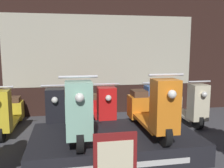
{
  "coord_description": "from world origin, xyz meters",
  "views": [
    {
      "loc": [
        -0.89,
        -2.05,
        1.64
      ],
      "look_at": [
        -0.07,
        2.31,
        0.98
      ],
      "focal_mm": 40.0,
      "sensor_mm": 36.0,
      "label": 1
    }
  ],
  "objects_px": {
    "scooter_display_left": "(77,112)",
    "scooter_backrow_2": "(102,108)",
    "scooter_display_right": "(151,109)",
    "price_sign_board": "(115,162)",
    "scooter_backrow_3": "(145,106)",
    "scooter_backrow_4": "(185,104)",
    "scooter_backrow_1": "(57,110)",
    "scooter_backrow_0": "(8,113)"
  },
  "relations": [
    {
      "from": "scooter_display_right",
      "to": "scooter_backrow_0",
      "type": "xyz_separation_m",
      "value": [
        -2.42,
        1.42,
        -0.31
      ]
    },
    {
      "from": "scooter_display_right",
      "to": "scooter_backrow_4",
      "type": "xyz_separation_m",
      "value": [
        1.31,
        1.42,
        -0.31
      ]
    },
    {
      "from": "scooter_display_left",
      "to": "scooter_backrow_1",
      "type": "bearing_deg",
      "value": 103.61
    },
    {
      "from": "scooter_backrow_0",
      "to": "scooter_backrow_1",
      "type": "xyz_separation_m",
      "value": [
        0.93,
        0.0,
        0.0
      ]
    },
    {
      "from": "scooter_backrow_2",
      "to": "price_sign_board",
      "type": "distance_m",
      "value": 2.42
    },
    {
      "from": "scooter_display_right",
      "to": "scooter_backrow_1",
      "type": "relative_size",
      "value": 1.0
    },
    {
      "from": "scooter_display_right",
      "to": "scooter_backrow_2",
      "type": "distance_m",
      "value": 1.56
    },
    {
      "from": "scooter_backrow_2",
      "to": "scooter_backrow_1",
      "type": "bearing_deg",
      "value": 180.0
    },
    {
      "from": "scooter_display_left",
      "to": "scooter_backrow_0",
      "type": "bearing_deg",
      "value": 131.91
    },
    {
      "from": "scooter_display_right",
      "to": "scooter_backrow_3",
      "type": "distance_m",
      "value": 1.5
    },
    {
      "from": "scooter_backrow_1",
      "to": "scooter_backrow_2",
      "type": "xyz_separation_m",
      "value": [
        0.93,
        0.0,
        0.0
      ]
    },
    {
      "from": "scooter_backrow_3",
      "to": "price_sign_board",
      "type": "distance_m",
      "value": 2.67
    },
    {
      "from": "scooter_display_right",
      "to": "scooter_display_left",
      "type": "bearing_deg",
      "value": 180.0
    },
    {
      "from": "scooter_backrow_0",
      "to": "scooter_backrow_2",
      "type": "relative_size",
      "value": 1.0
    },
    {
      "from": "scooter_display_left",
      "to": "scooter_backrow_1",
      "type": "xyz_separation_m",
      "value": [
        -0.34,
        1.42,
        -0.31
      ]
    },
    {
      "from": "scooter_display_left",
      "to": "scooter_backrow_2",
      "type": "relative_size",
      "value": 1.0
    },
    {
      "from": "scooter_display_left",
      "to": "price_sign_board",
      "type": "xyz_separation_m",
      "value": [
        0.37,
        -0.99,
        -0.34
      ]
    },
    {
      "from": "scooter_backrow_3",
      "to": "price_sign_board",
      "type": "relative_size",
      "value": 2.36
    },
    {
      "from": "scooter_display_left",
      "to": "scooter_backrow_1",
      "type": "height_order",
      "value": "scooter_display_left"
    },
    {
      "from": "scooter_backrow_0",
      "to": "scooter_backrow_4",
      "type": "xyz_separation_m",
      "value": [
        3.72,
        0.0,
        0.0
      ]
    },
    {
      "from": "scooter_display_left",
      "to": "scooter_backrow_1",
      "type": "distance_m",
      "value": 1.49
    },
    {
      "from": "scooter_display_left",
      "to": "scooter_backrow_2",
      "type": "distance_m",
      "value": 1.57
    },
    {
      "from": "scooter_backrow_0",
      "to": "price_sign_board",
      "type": "xyz_separation_m",
      "value": [
        1.65,
        -2.41,
        -0.03
      ]
    },
    {
      "from": "scooter_backrow_0",
      "to": "scooter_display_right",
      "type": "bearing_deg",
      "value": -30.45
    },
    {
      "from": "scooter_display_right",
      "to": "price_sign_board",
      "type": "height_order",
      "value": "scooter_display_right"
    },
    {
      "from": "scooter_backrow_1",
      "to": "scooter_backrow_0",
      "type": "bearing_deg",
      "value": 180.0
    },
    {
      "from": "scooter_backrow_3",
      "to": "scooter_backrow_4",
      "type": "bearing_deg",
      "value": 0.0
    },
    {
      "from": "scooter_backrow_2",
      "to": "scooter_backrow_4",
      "type": "bearing_deg",
      "value": 0.0
    },
    {
      "from": "scooter_display_right",
      "to": "scooter_backrow_3",
      "type": "relative_size",
      "value": 1.0
    },
    {
      "from": "scooter_backrow_0",
      "to": "scooter_backrow_2",
      "type": "height_order",
      "value": "same"
    },
    {
      "from": "scooter_backrow_3",
      "to": "price_sign_board",
      "type": "height_order",
      "value": "scooter_backrow_3"
    },
    {
      "from": "scooter_display_left",
      "to": "scooter_backrow_4",
      "type": "distance_m",
      "value": 2.85
    },
    {
      "from": "scooter_backrow_1",
      "to": "scooter_backrow_3",
      "type": "xyz_separation_m",
      "value": [
        1.86,
        0.0,
        0.0
      ]
    },
    {
      "from": "scooter_backrow_1",
      "to": "scooter_backrow_4",
      "type": "distance_m",
      "value": 2.79
    },
    {
      "from": "scooter_display_right",
      "to": "price_sign_board",
      "type": "relative_size",
      "value": 2.36
    },
    {
      "from": "scooter_backrow_3",
      "to": "scooter_display_left",
      "type": "bearing_deg",
      "value": -136.89
    },
    {
      "from": "scooter_backrow_4",
      "to": "price_sign_board",
      "type": "distance_m",
      "value": 3.18
    },
    {
      "from": "scooter_backrow_2",
      "to": "price_sign_board",
      "type": "xyz_separation_m",
      "value": [
        -0.21,
        -2.41,
        -0.03
      ]
    },
    {
      "from": "scooter_backrow_2",
      "to": "price_sign_board",
      "type": "height_order",
      "value": "scooter_backrow_2"
    },
    {
      "from": "scooter_display_right",
      "to": "scooter_backrow_0",
      "type": "bearing_deg",
      "value": 149.55
    },
    {
      "from": "scooter_display_left",
      "to": "scooter_display_right",
      "type": "height_order",
      "value": "same"
    },
    {
      "from": "scooter_display_right",
      "to": "scooter_backrow_2",
      "type": "xyz_separation_m",
      "value": [
        -0.55,
        1.42,
        -0.31
      ]
    }
  ]
}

